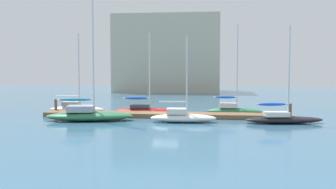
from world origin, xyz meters
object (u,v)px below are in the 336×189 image
sailboat_2 (145,109)px  sailboat_5 (283,118)px  sailboat_4 (233,109)px  harbor_building_distant (168,54)px  mooring_buoy_red (135,106)px  sailboat_3 (183,117)px  sailboat_1 (88,114)px  sailboat_0 (76,108)px

sailboat_2 → sailboat_5: bearing=-29.7°
sailboat_4 → harbor_building_distant: harbor_building_distant is taller
mooring_buoy_red → sailboat_3: bearing=-58.2°
sailboat_3 → sailboat_1: bearing=177.9°
sailboat_0 → harbor_building_distant: size_ratio=0.41×
sailboat_0 → sailboat_2: sailboat_0 is taller
sailboat_2 → sailboat_4: 8.83m
sailboat_3 → sailboat_5: 8.40m
harbor_building_distant → sailboat_5: bearing=-70.5°
sailboat_3 → mooring_buoy_red: size_ratio=12.56×
sailboat_0 → sailboat_1: 6.50m
sailboat_2 → sailboat_4: size_ratio=0.92×
sailboat_4 → sailboat_2: bearing=-179.6°
sailboat_0 → sailboat_3: size_ratio=1.12×
sailboat_3 → harbor_building_distant: size_ratio=0.37×
sailboat_2 → sailboat_5: size_ratio=1.00×
sailboat_1 → mooring_buoy_red: bearing=67.9°
sailboat_1 → sailboat_4: (12.80, 5.67, -0.04)m
sailboat_1 → sailboat_2: bearing=46.5°
sailboat_3 → harbor_building_distant: (-6.22, 41.73, 6.78)m
sailboat_0 → sailboat_3: 12.73m
harbor_building_distant → sailboat_4: bearing=-73.4°
sailboat_2 → mooring_buoy_red: sailboat_2 is taller
sailboat_0 → mooring_buoy_red: size_ratio=14.03×
sailboat_4 → sailboat_5: (3.86, -5.23, -0.09)m
sailboat_0 → sailboat_3: (11.45, -5.55, -0.01)m
sailboat_0 → harbor_building_distant: 37.17m
sailboat_4 → mooring_buoy_red: bearing=160.8°
sailboat_5 → harbor_building_distant: bearing=101.3°
mooring_buoy_red → harbor_building_distant: harbor_building_distant is taller
sailboat_1 → harbor_building_distant: harbor_building_distant is taller
sailboat_1 → sailboat_0: bearing=109.2°
sailboat_5 → mooring_buoy_red: bearing=138.5°
sailboat_2 → sailboat_4: bearing=-8.3°
sailboat_2 → sailboat_4: (8.82, -0.39, 0.12)m
sailboat_3 → mooring_buoy_red: 11.66m
mooring_buoy_red → sailboat_1: bearing=-101.9°
sailboat_4 → sailboat_5: 6.50m
sailboat_5 → sailboat_0: bearing=157.1°
sailboat_3 → sailboat_4: bearing=47.9°
sailboat_0 → sailboat_2: size_ratio=1.00×
sailboat_4 → harbor_building_distant: size_ratio=0.44×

